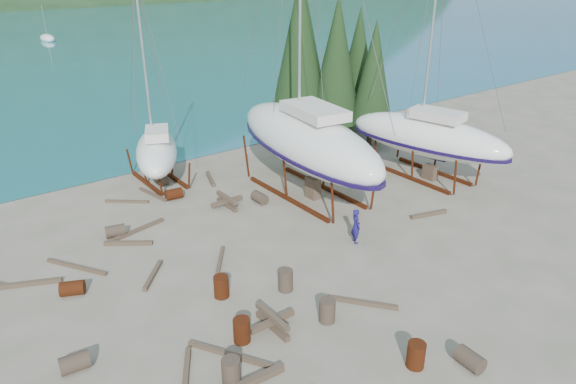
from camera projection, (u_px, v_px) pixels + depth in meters
ground at (300, 277)px, 20.86m from camera, size 600.00×600.00×0.00m
cypress_near_right at (337, 60)px, 34.13m from camera, size 3.60×3.60×10.00m
cypress_mid_right at (373, 75)px, 33.86m from camera, size 3.06×3.06×8.50m
cypress_back_left at (301, 45)px, 34.41m from camera, size 4.14×4.14×11.50m
cypress_far_right at (358, 62)px, 36.75m from camera, size 3.24×3.24×9.00m
moored_boat_mid at (47, 38)px, 84.53m from camera, size 2.00×5.00×6.05m
large_sailboat_near at (306, 139)px, 27.06m from camera, size 5.34×12.91×19.73m
large_sailboat_far at (428, 136)px, 29.66m from camera, size 4.86×10.16×15.48m
small_sailboat_shore at (157, 151)px, 29.19m from camera, size 5.04×7.50×11.53m
worker at (356, 226)px, 23.11m from camera, size 0.58×0.70×1.65m
drum_1 at (470, 359)px, 16.08m from camera, size 0.63×0.91×0.58m
drum_2 at (72, 288)px, 19.61m from camera, size 1.04×0.90×0.58m
drum_4 at (174, 194)px, 27.64m from camera, size 0.95×0.69×0.58m
drum_5 at (286, 280)px, 19.85m from camera, size 0.58×0.58×0.88m
drum_7 at (416, 355)px, 16.05m from camera, size 0.58×0.58×0.88m
drum_9 at (115, 231)px, 23.80m from camera, size 0.99×0.77×0.58m
drum_11 at (260, 198)px, 27.21m from camera, size 0.62×0.91×0.58m
drum_13 at (242, 330)px, 17.13m from camera, size 0.58×0.58×0.88m
drum_14 at (221, 287)px, 19.45m from camera, size 0.58×0.58×0.88m
drum_15 at (75, 363)px, 15.95m from camera, size 0.94×0.67×0.58m
drum_16 at (231, 371)px, 15.40m from camera, size 0.58×0.58×0.88m
drum_17 at (327, 311)px, 18.10m from camera, size 0.58×0.58×0.88m
timber_0 at (127, 201)px, 27.28m from camera, size 1.88×1.60×0.14m
timber_1 at (429, 214)px, 25.85m from camera, size 2.04×0.76×0.19m
timber_2 at (30, 283)px, 20.25m from camera, size 2.25×1.13×0.19m
timber_3 at (230, 354)px, 16.59m from camera, size 1.71×2.68×0.15m
timber_4 at (153, 275)px, 20.81m from camera, size 1.52×1.71×0.17m
timber_5 at (363, 303)px, 19.13m from camera, size 1.75×2.16×0.16m
timber_6 at (210, 179)px, 30.11m from camera, size 0.89×2.07×0.19m
timber_8 at (128, 243)px, 23.17m from camera, size 1.88×1.42×0.19m
timber_9 at (153, 194)px, 28.11m from camera, size 0.61×2.38×0.15m
timber_10 at (137, 230)px, 24.29m from camera, size 2.99×0.82×0.16m
timber_11 at (220, 260)px, 21.88m from camera, size 1.42×1.84×0.15m
timber_12 at (186, 378)px, 15.65m from camera, size 1.43×2.28×0.17m
timber_15 at (76, 267)px, 21.39m from camera, size 1.73×2.65×0.15m
timber_pile_fore at (272, 321)px, 17.77m from camera, size 1.80×1.80×0.60m
timber_pile_aft at (227, 201)px, 26.76m from camera, size 1.80×1.80×0.60m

